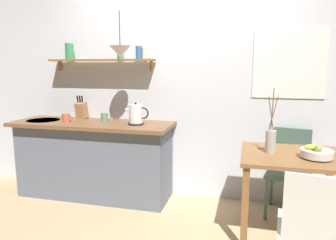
# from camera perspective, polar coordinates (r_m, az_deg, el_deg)

# --- Properties ---
(ground_plane) EXTENTS (14.00, 14.00, 0.00)m
(ground_plane) POSITION_cam_1_polar(r_m,az_deg,el_deg) (3.31, 0.63, -17.24)
(ground_plane) COLOR tan
(back_wall) EXTENTS (6.80, 0.11, 2.70)m
(back_wall) POSITION_cam_1_polar(r_m,az_deg,el_deg) (3.56, 6.41, 7.23)
(back_wall) COLOR silver
(back_wall) RESTS_ON ground_plane
(kitchen_counter) EXTENTS (1.83, 0.63, 0.88)m
(kitchen_counter) POSITION_cam_1_polar(r_m,az_deg,el_deg) (3.76, -13.24, -6.84)
(kitchen_counter) COLOR slate
(kitchen_counter) RESTS_ON ground_plane
(wall_shelf) EXTENTS (1.27, 0.20, 0.32)m
(wall_shelf) POSITION_cam_1_polar(r_m,az_deg,el_deg) (3.74, -11.87, 11.16)
(wall_shelf) COLOR brown
(dining_table) EXTENTS (0.86, 0.77, 0.75)m
(dining_table) POSITION_cam_1_polar(r_m,az_deg,el_deg) (2.95, 21.58, -8.24)
(dining_table) COLOR brown
(dining_table) RESTS_ON ground_plane
(dining_chair_near) EXTENTS (0.43, 0.45, 0.87)m
(dining_chair_near) POSITION_cam_1_polar(r_m,az_deg,el_deg) (2.32, 24.28, -17.16)
(dining_chair_near) COLOR white
(dining_chair_near) RESTS_ON ground_plane
(dining_chair_far) EXTENTS (0.50, 0.51, 0.87)m
(dining_chair_far) POSITION_cam_1_polar(r_m,az_deg,el_deg) (3.47, 21.23, -7.95)
(dining_chair_far) COLOR #4C6B5B
(dining_chair_far) RESTS_ON ground_plane
(fruit_bowl) EXTENTS (0.26, 0.26, 0.13)m
(fruit_bowl) POSITION_cam_1_polar(r_m,az_deg,el_deg) (2.85, 25.35, -5.40)
(fruit_bowl) COLOR silver
(fruit_bowl) RESTS_ON dining_table
(twig_vase) EXTENTS (0.09, 0.09, 0.56)m
(twig_vase) POSITION_cam_1_polar(r_m,az_deg,el_deg) (2.89, 18.13, -3.54)
(twig_vase) COLOR #B7B2A8
(twig_vase) RESTS_ON dining_table
(electric_kettle) EXTENTS (0.26, 0.17, 0.24)m
(electric_kettle) POSITION_cam_1_polar(r_m,az_deg,el_deg) (3.39, -5.82, 0.96)
(electric_kettle) COLOR black
(electric_kettle) RESTS_ON kitchen_counter
(knife_block) EXTENTS (0.11, 0.15, 0.28)m
(knife_block) POSITION_cam_1_polar(r_m,az_deg,el_deg) (3.88, -15.43, 1.79)
(knife_block) COLOR tan
(knife_block) RESTS_ON kitchen_counter
(coffee_mug_by_sink) EXTENTS (0.13, 0.09, 0.10)m
(coffee_mug_by_sink) POSITION_cam_1_polar(r_m,az_deg,el_deg) (3.72, -18.00, 0.39)
(coffee_mug_by_sink) COLOR #C6664C
(coffee_mug_by_sink) RESTS_ON kitchen_counter
(coffee_mug_spare) EXTENTS (0.12, 0.08, 0.10)m
(coffee_mug_spare) POSITION_cam_1_polar(r_m,az_deg,el_deg) (3.67, -11.44, 0.55)
(coffee_mug_spare) COLOR slate
(coffee_mug_spare) RESTS_ON kitchen_counter
(pendant_lamp) EXTENTS (0.22, 0.22, 0.46)m
(pendant_lamp) POSITION_cam_1_polar(r_m,az_deg,el_deg) (3.33, -8.68, 12.26)
(pendant_lamp) COLOR black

